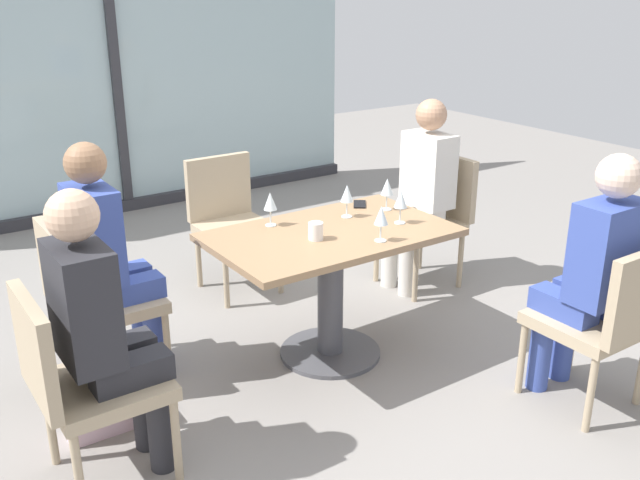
{
  "coord_description": "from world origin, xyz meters",
  "views": [
    {
      "loc": [
        -2.01,
        -2.84,
        1.98
      ],
      "look_at": [
        0.0,
        0.1,
        0.65
      ],
      "focal_mm": 39.7,
      "sensor_mm": 36.0,
      "label": 1
    }
  ],
  "objects_px": {
    "chair_near_window": "(230,216)",
    "person_far_left": "(108,251)",
    "wine_glass_3": "(387,187)",
    "wine_glass_0": "(381,216)",
    "wine_glass_2": "(401,200)",
    "person_side_end": "(102,324)",
    "wine_glass_4": "(270,202)",
    "chair_side_end": "(80,377)",
    "chair_front_right": "(607,316)",
    "chair_far_right": "(431,213)",
    "wine_glass_1": "(347,194)",
    "coffee_cup": "(316,231)",
    "dining_table_main": "(331,267)",
    "person_front_right": "(593,268)",
    "person_far_right": "(421,186)",
    "handbag_0": "(97,405)",
    "cell_phone_on_table": "(360,204)",
    "chair_far_left": "(91,294)"
  },
  "relations": [
    {
      "from": "person_front_right",
      "to": "coffee_cup",
      "type": "height_order",
      "value": "person_front_right"
    },
    {
      "from": "dining_table_main",
      "to": "coffee_cup",
      "type": "distance_m",
      "value": 0.29
    },
    {
      "from": "chair_near_window",
      "to": "wine_glass_1",
      "type": "xyz_separation_m",
      "value": [
        0.21,
        -1.01,
        0.37
      ]
    },
    {
      "from": "wine_glass_4",
      "to": "coffee_cup",
      "type": "xyz_separation_m",
      "value": [
        0.08,
        -0.31,
        -0.09
      ]
    },
    {
      "from": "chair_front_right",
      "to": "wine_glass_3",
      "type": "xyz_separation_m",
      "value": [
        -0.29,
        1.27,
        0.37
      ]
    },
    {
      "from": "chair_far_right",
      "to": "wine_glass_1",
      "type": "xyz_separation_m",
      "value": [
        -0.94,
        -0.31,
        0.37
      ]
    },
    {
      "from": "person_far_left",
      "to": "person_far_right",
      "type": "bearing_deg",
      "value": -0.0
    },
    {
      "from": "wine_glass_0",
      "to": "person_side_end",
      "type": "bearing_deg",
      "value": -178.4
    },
    {
      "from": "chair_near_window",
      "to": "person_far_left",
      "type": "distance_m",
      "value": 1.27
    },
    {
      "from": "wine_glass_0",
      "to": "wine_glass_2",
      "type": "relative_size",
      "value": 1.0
    },
    {
      "from": "wine_glass_1",
      "to": "chair_front_right",
      "type": "bearing_deg",
      "value": -66.65
    },
    {
      "from": "wine_glass_1",
      "to": "coffee_cup",
      "type": "xyz_separation_m",
      "value": [
        -0.34,
        -0.2,
        -0.09
      ]
    },
    {
      "from": "chair_front_right",
      "to": "wine_glass_4",
      "type": "relative_size",
      "value": 4.7
    },
    {
      "from": "chair_far_right",
      "to": "wine_glass_3",
      "type": "distance_m",
      "value": 0.83
    },
    {
      "from": "person_front_right",
      "to": "wine_glass_2",
      "type": "bearing_deg",
      "value": 112.29
    },
    {
      "from": "chair_near_window",
      "to": "wine_glass_0",
      "type": "height_order",
      "value": "wine_glass_0"
    },
    {
      "from": "wine_glass_4",
      "to": "person_far_left",
      "type": "bearing_deg",
      "value": 166.66
    },
    {
      "from": "wine_glass_2",
      "to": "wine_glass_3",
      "type": "bearing_deg",
      "value": 67.91
    },
    {
      "from": "dining_table_main",
      "to": "chair_near_window",
      "type": "relative_size",
      "value": 1.44
    },
    {
      "from": "chair_far_left",
      "to": "cell_phone_on_table",
      "type": "bearing_deg",
      "value": -6.42
    },
    {
      "from": "wine_glass_3",
      "to": "wine_glass_0",
      "type": "bearing_deg",
      "value": -132.73
    },
    {
      "from": "coffee_cup",
      "to": "person_far_right",
      "type": "bearing_deg",
      "value": 23.51
    },
    {
      "from": "wine_glass_1",
      "to": "cell_phone_on_table",
      "type": "bearing_deg",
      "value": 34.91
    },
    {
      "from": "person_far_right",
      "to": "handbag_0",
      "type": "xyz_separation_m",
      "value": [
        -2.33,
        -0.43,
        -0.56
      ]
    },
    {
      "from": "dining_table_main",
      "to": "chair_side_end",
      "type": "distance_m",
      "value": 1.46
    },
    {
      "from": "cell_phone_on_table",
      "to": "person_far_right",
      "type": "bearing_deg",
      "value": 52.63
    },
    {
      "from": "chair_front_right",
      "to": "wine_glass_3",
      "type": "height_order",
      "value": "wine_glass_3"
    },
    {
      "from": "chair_far_right",
      "to": "wine_glass_1",
      "type": "bearing_deg",
      "value": -161.74
    },
    {
      "from": "person_side_end",
      "to": "wine_glass_4",
      "type": "relative_size",
      "value": 6.81
    },
    {
      "from": "wine_glass_0",
      "to": "wine_glass_1",
      "type": "bearing_deg",
      "value": 77.94
    },
    {
      "from": "handbag_0",
      "to": "chair_near_window",
      "type": "bearing_deg",
      "value": 42.3
    },
    {
      "from": "chair_front_right",
      "to": "wine_glass_2",
      "type": "distance_m",
      "value": 1.18
    },
    {
      "from": "chair_side_end",
      "to": "person_far_left",
      "type": "height_order",
      "value": "person_far_left"
    },
    {
      "from": "chair_far_left",
      "to": "chair_far_right",
      "type": "bearing_deg",
      "value": 0.0
    },
    {
      "from": "dining_table_main",
      "to": "chair_front_right",
      "type": "distance_m",
      "value": 1.39
    },
    {
      "from": "chair_front_right",
      "to": "chair_side_end",
      "type": "height_order",
      "value": "same"
    },
    {
      "from": "chair_far_right",
      "to": "person_far_left",
      "type": "distance_m",
      "value": 2.19
    },
    {
      "from": "wine_glass_4",
      "to": "cell_phone_on_table",
      "type": "height_order",
      "value": "wine_glass_4"
    },
    {
      "from": "wine_glass_1",
      "to": "handbag_0",
      "type": "bearing_deg",
      "value": -175.36
    },
    {
      "from": "chair_side_end",
      "to": "wine_glass_1",
      "type": "height_order",
      "value": "wine_glass_1"
    },
    {
      "from": "chair_side_end",
      "to": "chair_front_right",
      "type": "bearing_deg",
      "value": -21.23
    },
    {
      "from": "chair_front_right",
      "to": "wine_glass_4",
      "type": "bearing_deg",
      "value": 124.83
    },
    {
      "from": "dining_table_main",
      "to": "person_side_end",
      "type": "xyz_separation_m",
      "value": [
        -1.32,
        -0.3,
        0.17
      ]
    },
    {
      "from": "wine_glass_4",
      "to": "handbag_0",
      "type": "relative_size",
      "value": 0.62
    },
    {
      "from": "dining_table_main",
      "to": "person_front_right",
      "type": "bearing_deg",
      "value": -53.66
    },
    {
      "from": "person_far_right",
      "to": "wine_glass_4",
      "type": "relative_size",
      "value": 6.81
    },
    {
      "from": "person_far_left",
      "to": "wine_glass_3",
      "type": "distance_m",
      "value": 1.56
    },
    {
      "from": "person_far_left",
      "to": "coffee_cup",
      "type": "bearing_deg",
      "value": -29.43
    },
    {
      "from": "person_front_right",
      "to": "person_far_left",
      "type": "bearing_deg",
      "value": 140.35
    },
    {
      "from": "chair_far_left",
      "to": "wine_glass_4",
      "type": "distance_m",
      "value": 1.02
    }
  ]
}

